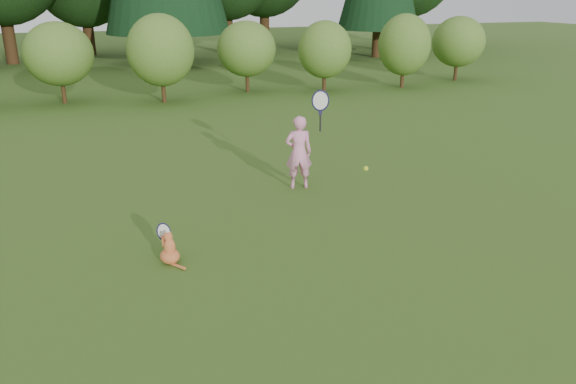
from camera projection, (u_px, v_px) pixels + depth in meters
name	position (u px, v px, depth m)	size (l,w,h in m)	color
ground	(294.00, 260.00, 7.74)	(100.00, 100.00, 0.00)	#2E4D15
shrub_row	(161.00, 57.00, 18.79)	(28.00, 3.00, 2.80)	#426920
child	(299.00, 151.00, 10.34)	(0.78, 0.45, 2.06)	pink
cat	(169.00, 247.00, 7.60)	(0.36, 0.67, 0.59)	#CA4C26
tennis_ball	(366.00, 169.00, 8.41)	(0.08, 0.08, 0.08)	#AED719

